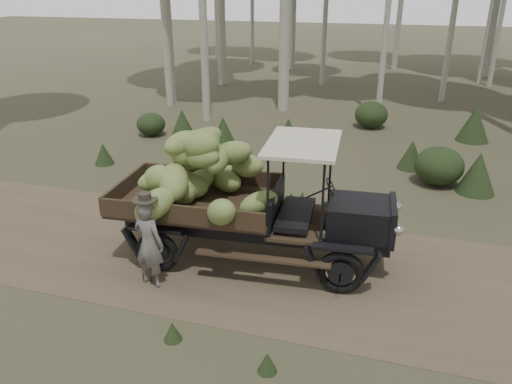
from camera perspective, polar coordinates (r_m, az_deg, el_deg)
ground at (r=9.04m, az=12.21°, el=-9.72°), size 120.00×120.00×0.00m
dirt_track at (r=9.04m, az=12.21°, el=-9.70°), size 70.00×4.00×0.01m
banana_truck at (r=8.92m, az=-3.19°, el=0.69°), size 5.22×2.71×2.52m
farmer at (r=8.51m, az=-12.14°, el=-5.66°), size 0.63×0.49×1.69m
undergrowth at (r=9.78m, az=19.48°, el=-4.50°), size 22.85×23.33×1.29m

